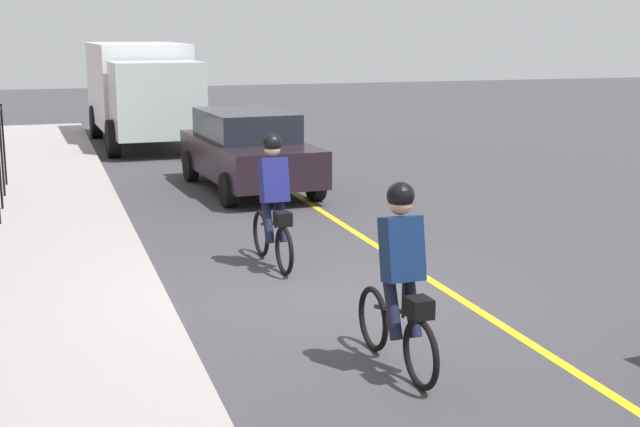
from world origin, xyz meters
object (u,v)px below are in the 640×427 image
at_px(cyclist_lead, 274,201).
at_px(box_truck_background, 142,88).
at_px(cyclist_follow, 400,279).
at_px(parked_sedan_rear, 248,149).

distance_m(cyclist_lead, box_truck_background, 13.82).
height_order(cyclist_follow, parked_sedan_rear, cyclist_follow).
bearing_deg(cyclist_follow, parked_sedan_rear, -7.81).
xyz_separation_m(cyclist_lead, parked_sedan_rear, (5.81, -1.00, -0.09)).
height_order(cyclist_lead, cyclist_follow, same).
distance_m(cyclist_follow, parked_sedan_rear, 9.85).
bearing_deg(parked_sedan_rear, box_truck_background, -175.33).
xyz_separation_m(cyclist_lead, cyclist_follow, (-4.00, -0.17, 0.00)).
bearing_deg(parked_sedan_rear, cyclist_lead, -13.47).
height_order(cyclist_lead, box_truck_background, box_truck_background).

